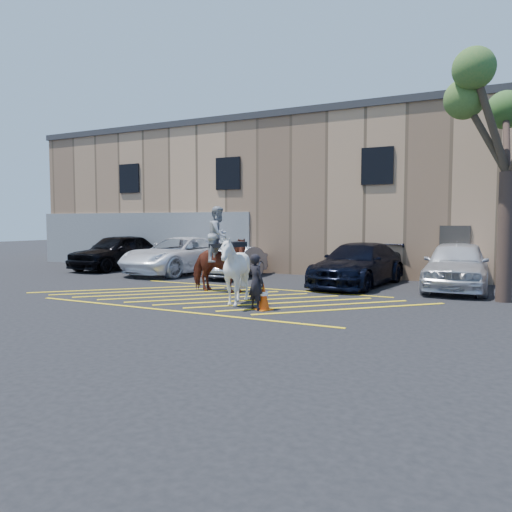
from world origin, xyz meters
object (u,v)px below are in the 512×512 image
at_px(handler, 256,282).
at_px(saddled_white, 235,271).
at_px(car_black_suv, 117,252).
at_px(mounted_bay, 219,258).
at_px(car_silver_sedan, 235,262).
at_px(car_blue_suv, 358,264).
at_px(car_white_suv, 457,265).
at_px(traffic_cone, 264,296).
at_px(tree, 510,105).
at_px(car_white_pickup, 180,255).

xyz_separation_m(handler, saddled_white, (-0.89, 0.42, 0.22)).
xyz_separation_m(car_black_suv, handler, (11.20, -6.84, -0.12)).
bearing_deg(mounted_bay, car_silver_sedan, 112.60).
relative_size(car_blue_suv, handler, 3.59).
bearing_deg(car_white_suv, traffic_cone, -124.61).
bearing_deg(car_white_suv, car_black_suv, 177.09).
distance_m(car_blue_suv, saddled_white, 6.12).
height_order(mounted_bay, saddled_white, mounted_bay).
distance_m(car_black_suv, traffic_cone, 13.25).
distance_m(car_silver_sedan, handler, 7.82).
bearing_deg(mounted_bay, traffic_cone, -39.31).
height_order(car_black_suv, car_white_suv, car_black_suv).
bearing_deg(car_black_suv, car_silver_sedan, -0.87).
xyz_separation_m(car_blue_suv, mounted_bay, (-3.64, -3.85, 0.37)).
relative_size(handler, tree, 0.21).
xyz_separation_m(car_white_suv, traffic_cone, (-4.17, -6.53, -0.49)).
bearing_deg(mounted_bay, car_white_pickup, 137.45).
xyz_separation_m(car_white_pickup, traffic_cone, (7.49, -6.60, -0.46)).
bearing_deg(tree, car_blue_suv, 160.69).
bearing_deg(handler, tree, -118.00).
height_order(saddled_white, tree, tree).
bearing_deg(mounted_bay, handler, -42.17).
bearing_deg(saddled_white, tree, 31.48).
xyz_separation_m(saddled_white, traffic_cone, (1.07, -0.34, -0.61)).
bearing_deg(traffic_cone, car_white_suv, 57.46).
bearing_deg(car_silver_sedan, car_black_suv, 174.03).
bearing_deg(car_blue_suv, car_white_suv, 12.52).
bearing_deg(saddled_white, car_white_pickup, 135.74).
height_order(car_blue_suv, tree, tree).
relative_size(car_black_suv, traffic_cone, 7.01).
distance_m(car_silver_sedan, mounted_bay, 4.49).
bearing_deg(car_blue_suv, traffic_cone, -91.41).
xyz_separation_m(car_white_suv, saddled_white, (-5.24, -6.19, 0.12)).
bearing_deg(tree, mounted_bay, -165.73).
bearing_deg(saddled_white, car_white_suv, 49.73).
xyz_separation_m(car_black_suv, car_blue_suv, (12.21, -0.60, -0.09)).
height_order(car_white_pickup, traffic_cone, car_white_pickup).
xyz_separation_m(car_white_pickup, car_silver_sedan, (2.96, -0.17, -0.18)).
relative_size(car_white_pickup, car_white_suv, 1.18).
bearing_deg(car_white_pickup, tree, -1.63).
xyz_separation_m(car_blue_suv, handler, (-1.01, -6.23, -0.03)).
height_order(car_black_suv, car_white_pickup, car_black_suv).
bearing_deg(tree, car_white_suv, 125.74).
bearing_deg(car_white_suv, car_blue_suv, -175.71).
distance_m(car_blue_suv, tree, 7.10).
bearing_deg(mounted_bay, tree, 14.27).
xyz_separation_m(handler, mounted_bay, (-2.63, 2.38, 0.40)).
distance_m(car_white_pickup, handler, 9.90).
distance_m(car_white_suv, saddled_white, 8.11).
relative_size(mounted_bay, traffic_cone, 3.92).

